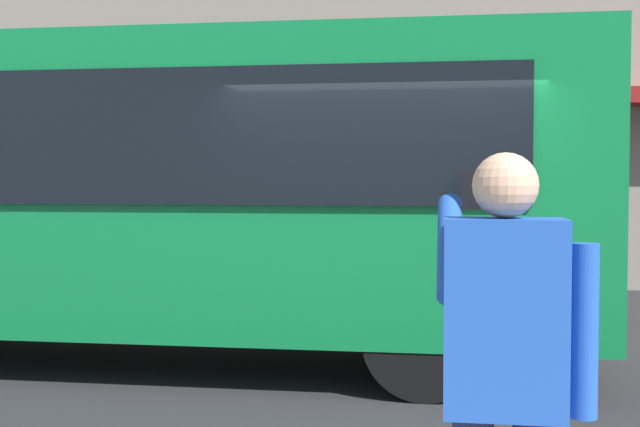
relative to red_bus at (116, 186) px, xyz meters
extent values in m
plane|color=#232326|center=(-2.69, 0.52, -1.68)|extent=(60.00, 60.00, 0.00)
cube|color=#0F7238|center=(-0.02, -0.01, 0.02)|extent=(9.00, 2.50, 2.60)
cube|color=black|center=(-0.02, 1.25, 0.42)|extent=(7.60, 0.06, 1.10)
cylinder|color=black|center=(-3.02, -1.11, -1.18)|extent=(1.00, 0.28, 1.00)
cylinder|color=black|center=(-3.02, 1.09, -1.18)|extent=(1.00, 0.28, 1.00)
cube|color=#1E4CAD|center=(-3.37, 4.85, -0.38)|extent=(0.40, 0.24, 0.66)
sphere|color=#D8A884|center=(-3.37, 4.85, 0.06)|extent=(0.22, 0.22, 0.22)
cylinder|color=#1E4CAD|center=(-3.63, 4.85, -0.42)|extent=(0.09, 0.09, 0.58)
cylinder|color=#1E4CAD|center=(-3.19, 4.69, -0.16)|extent=(0.09, 0.48, 0.37)
cube|color=black|center=(-3.27, 4.55, 0.04)|extent=(0.07, 0.01, 0.14)
camera|label=1|loc=(-3.18, 7.67, 0.08)|focal=46.54mm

